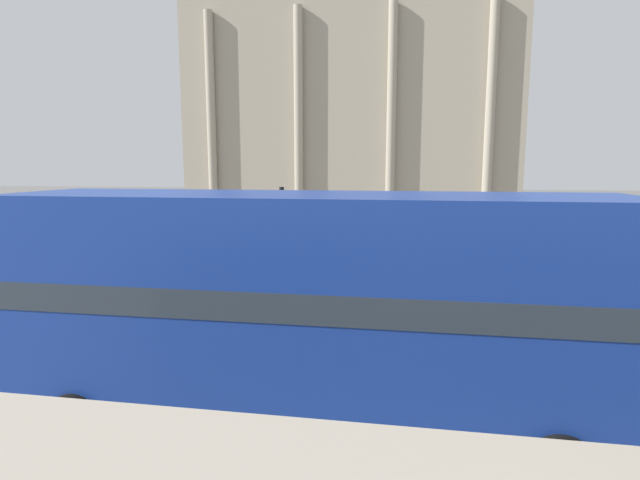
{
  "coord_description": "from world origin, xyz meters",
  "views": [
    {
      "loc": [
        -0.09,
        -2.51,
        4.6
      ],
      "look_at": [
        -3.07,
        15.24,
        1.92
      ],
      "focal_mm": 28.0,
      "sensor_mm": 36.0,
      "label": 1
    }
  ],
  "objects_px": {
    "double_decker_bus": "(312,304)",
    "pedestrian_red": "(291,225)",
    "pedestrian_grey": "(348,226)",
    "plaza_building_left": "(352,99)",
    "traffic_light_near": "(285,244)",
    "traffic_light_mid": "(381,224)"
  },
  "relations": [
    {
      "from": "double_decker_bus",
      "to": "pedestrian_red",
      "type": "relative_size",
      "value": 5.79
    },
    {
      "from": "pedestrian_red",
      "to": "pedestrian_grey",
      "type": "relative_size",
      "value": 1.0
    },
    {
      "from": "plaza_building_left",
      "to": "pedestrian_red",
      "type": "bearing_deg",
      "value": -91.46
    },
    {
      "from": "double_decker_bus",
      "to": "traffic_light_near",
      "type": "height_order",
      "value": "double_decker_bus"
    },
    {
      "from": "plaza_building_left",
      "to": "pedestrian_grey",
      "type": "height_order",
      "value": "plaza_building_left"
    },
    {
      "from": "pedestrian_red",
      "to": "plaza_building_left",
      "type": "bearing_deg",
      "value": -169.95
    },
    {
      "from": "double_decker_bus",
      "to": "pedestrian_red",
      "type": "bearing_deg",
      "value": 109.31
    },
    {
      "from": "plaza_building_left",
      "to": "pedestrian_grey",
      "type": "relative_size",
      "value": 20.26
    },
    {
      "from": "plaza_building_left",
      "to": "traffic_light_near",
      "type": "relative_size",
      "value": 8.65
    },
    {
      "from": "plaza_building_left",
      "to": "traffic_light_near",
      "type": "xyz_separation_m",
      "value": [
        3.11,
        -45.71,
        -9.44
      ]
    },
    {
      "from": "traffic_light_mid",
      "to": "pedestrian_grey",
      "type": "relative_size",
      "value": 2.0
    },
    {
      "from": "double_decker_bus",
      "to": "pedestrian_grey",
      "type": "distance_m",
      "value": 21.72
    },
    {
      "from": "pedestrian_grey",
      "to": "traffic_light_mid",
      "type": "bearing_deg",
      "value": 125.89
    },
    {
      "from": "traffic_light_near",
      "to": "pedestrian_red",
      "type": "relative_size",
      "value": 2.34
    },
    {
      "from": "double_decker_bus",
      "to": "traffic_light_mid",
      "type": "height_order",
      "value": "double_decker_bus"
    },
    {
      "from": "traffic_light_mid",
      "to": "double_decker_bus",
      "type": "bearing_deg",
      "value": -92.89
    },
    {
      "from": "traffic_light_near",
      "to": "pedestrian_grey",
      "type": "height_order",
      "value": "traffic_light_near"
    },
    {
      "from": "double_decker_bus",
      "to": "pedestrian_grey",
      "type": "height_order",
      "value": "double_decker_bus"
    },
    {
      "from": "double_decker_bus",
      "to": "pedestrian_red",
      "type": "height_order",
      "value": "double_decker_bus"
    },
    {
      "from": "traffic_light_mid",
      "to": "pedestrian_red",
      "type": "bearing_deg",
      "value": 121.59
    },
    {
      "from": "plaza_building_left",
      "to": "pedestrian_red",
      "type": "xyz_separation_m",
      "value": [
        -0.72,
        -28.32,
        -11.08
      ]
    },
    {
      "from": "pedestrian_grey",
      "to": "double_decker_bus",
      "type": "bearing_deg",
      "value": 116.76
    }
  ]
}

